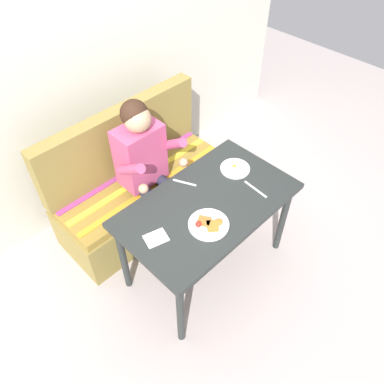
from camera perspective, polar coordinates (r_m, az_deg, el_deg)
The scene contains 10 objects.
ground_plane at distance 3.08m, azimuth 2.00°, elevation -10.77°, with size 8.00×8.00×0.00m, color #A89B98.
back_wall at distance 2.99m, azimuth -16.24°, elevation 19.02°, with size 4.40×0.10×2.60m, color beige.
table at distance 2.56m, azimuth 2.37°, elevation -2.83°, with size 1.20×0.70×0.73m.
couch at distance 3.19m, azimuth -7.80°, elevation 0.78°, with size 1.44×0.56×1.00m.
person at distance 2.80m, azimuth -6.82°, elevation 4.60°, with size 0.45×0.61×1.21m.
plate_breakfast at distance 2.37m, azimuth 2.50°, elevation -4.86°, with size 0.26×0.26×0.05m.
plate_eggs at distance 2.74m, azimuth 6.48°, elevation 3.55°, with size 0.21×0.21×0.04m.
napkin at distance 2.32m, azimuth -5.42°, elevation -6.90°, with size 0.14×0.11×0.01m, color silver.
fork at distance 2.63m, azimuth -1.11°, elevation 1.42°, with size 0.01×0.17×0.01m, color silver.
knife at distance 2.62m, azimuth 9.51°, elevation 0.42°, with size 0.01×0.20×0.01m, color silver.
Camera 1 is at (-1.26, -1.12, 2.58)m, focal length 35.54 mm.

